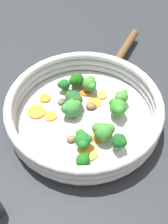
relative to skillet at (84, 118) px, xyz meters
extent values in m
plane|color=#23262A|center=(0.00, 0.00, -0.01)|extent=(4.00, 4.00, 0.00)
cylinder|color=#B2B5B7|center=(0.00, 0.00, 0.00)|extent=(0.36, 0.36, 0.02)
torus|color=#B7B9BD|center=(0.00, 0.00, 0.02)|extent=(0.38, 0.38, 0.02)
torus|color=#B7B9BD|center=(0.00, 0.00, 0.04)|extent=(0.38, 0.38, 0.02)
torus|color=#B7B9BD|center=(0.00, 0.00, 0.06)|extent=(0.38, 0.38, 0.02)
cylinder|color=brown|center=(-0.05, -0.28, 0.02)|extent=(0.06, 0.21, 0.02)
sphere|color=#AEB5BC|center=(-0.08, -0.15, 0.01)|extent=(0.01, 0.01, 0.01)
sphere|color=#B1B8B5|center=(0.02, -0.17, 0.01)|extent=(0.01, 0.01, 0.01)
cylinder|color=orange|center=(0.12, -0.03, 0.01)|extent=(0.04, 0.04, 0.01)
cylinder|color=gold|center=(-0.03, -0.08, 0.01)|extent=(0.03, 0.03, 0.00)
cylinder|color=orange|center=(-0.01, -0.05, 0.01)|extent=(0.05, 0.05, 0.00)
cylinder|color=orange|center=(0.02, -0.08, 0.01)|extent=(0.04, 0.04, 0.00)
cylinder|color=#EF9B36|center=(-0.04, 0.10, 0.01)|extent=(0.06, 0.06, 0.01)
cylinder|color=orange|center=(0.08, 0.02, 0.01)|extent=(0.03, 0.03, 0.00)
cylinder|color=orange|center=(0.12, 0.02, 0.01)|extent=(0.07, 0.07, 0.01)
cylinder|color=orange|center=(-0.05, 0.06, 0.01)|extent=(0.04, 0.04, 0.00)
cylinder|color=#7CB55D|center=(-0.10, 0.07, 0.02)|extent=(0.01, 0.01, 0.02)
sphere|color=#184A1C|center=(-0.10, 0.07, 0.04)|extent=(0.03, 0.03, 0.03)
sphere|color=#114123|center=(-0.10, 0.08, 0.04)|extent=(0.02, 0.02, 0.02)
sphere|color=#154E14|center=(-0.11, 0.08, 0.05)|extent=(0.02, 0.02, 0.02)
sphere|color=#115321|center=(-0.11, 0.08, 0.04)|extent=(0.02, 0.02, 0.02)
cylinder|color=#699045|center=(-0.02, 0.09, 0.02)|extent=(0.01, 0.01, 0.02)
sphere|color=#1C601F|center=(-0.02, 0.09, 0.04)|extent=(0.04, 0.04, 0.04)
sphere|color=#1E6220|center=(-0.03, 0.10, 0.04)|extent=(0.02, 0.02, 0.02)
sphere|color=#206720|center=(-0.01, 0.08, 0.04)|extent=(0.02, 0.02, 0.02)
sphere|color=#1D5A20|center=(-0.03, 0.09, 0.04)|extent=(0.02, 0.02, 0.02)
cylinder|color=#689844|center=(0.01, -0.09, 0.02)|extent=(0.01, 0.01, 0.01)
sphere|color=#3C762D|center=(0.01, -0.09, 0.03)|extent=(0.04, 0.04, 0.04)
sphere|color=#347C30|center=(0.00, -0.08, 0.04)|extent=(0.02, 0.02, 0.02)
sphere|color=#416C25|center=(0.01, -0.10, 0.04)|extent=(0.02, 0.02, 0.02)
cylinder|color=#6E8455|center=(-0.03, 0.13, 0.01)|extent=(0.02, 0.02, 0.01)
sphere|color=#195814|center=(-0.03, 0.13, 0.03)|extent=(0.03, 0.03, 0.03)
sphere|color=#165F0E|center=(-0.04, 0.12, 0.03)|extent=(0.01, 0.01, 0.01)
sphere|color=#1A4F16|center=(-0.03, 0.14, 0.03)|extent=(0.01, 0.01, 0.01)
cylinder|color=#8DAF61|center=(0.03, 0.01, 0.01)|extent=(0.01, 0.01, 0.01)
sphere|color=#357631|center=(0.03, 0.01, 0.03)|extent=(0.04, 0.04, 0.04)
sphere|color=#387E32|center=(0.02, -0.01, 0.04)|extent=(0.02, 0.02, 0.02)
sphere|color=#2E743A|center=(0.04, 0.02, 0.04)|extent=(0.02, 0.02, 0.02)
cylinder|color=#7B9F5A|center=(0.04, -0.03, 0.01)|extent=(0.02, 0.02, 0.01)
sphere|color=#1D4E21|center=(0.04, -0.03, 0.03)|extent=(0.04, 0.04, 0.04)
sphere|color=#22571C|center=(0.05, -0.03, 0.04)|extent=(0.02, 0.02, 0.02)
sphere|color=#254B18|center=(0.02, -0.02, 0.04)|extent=(0.03, 0.03, 0.03)
sphere|color=#27511F|center=(0.03, -0.01, 0.04)|extent=(0.02, 0.02, 0.02)
cylinder|color=#83AD6A|center=(0.05, -0.10, 0.01)|extent=(0.01, 0.01, 0.01)
sphere|color=#154E10|center=(0.05, -0.10, 0.03)|extent=(0.04, 0.04, 0.04)
sphere|color=#18520A|center=(0.05, -0.11, 0.03)|extent=(0.02, 0.02, 0.02)
sphere|color=#13530B|center=(0.05, -0.08, 0.04)|extent=(0.02, 0.02, 0.02)
cylinder|color=#88AC61|center=(-0.08, -0.06, 0.02)|extent=(0.01, 0.01, 0.02)
sphere|color=#3C8131|center=(-0.08, -0.06, 0.04)|extent=(0.03, 0.03, 0.03)
sphere|color=#438531|center=(-0.08, -0.05, 0.04)|extent=(0.02, 0.02, 0.02)
sphere|color=#3E8534|center=(-0.07, -0.07, 0.04)|extent=(0.01, 0.01, 0.01)
sphere|color=#35842D|center=(-0.09, -0.07, 0.04)|extent=(0.01, 0.01, 0.01)
cylinder|color=#86AF6B|center=(-0.08, -0.02, 0.02)|extent=(0.01, 0.01, 0.02)
sphere|color=#317E25|center=(-0.08, -0.02, 0.04)|extent=(0.04, 0.04, 0.04)
sphere|color=#32862D|center=(-0.08, -0.01, 0.05)|extent=(0.02, 0.02, 0.02)
sphere|color=#30781D|center=(-0.07, -0.03, 0.05)|extent=(0.02, 0.02, 0.02)
cylinder|color=#75A751|center=(0.07, -0.07, 0.02)|extent=(0.01, 0.01, 0.01)
sphere|color=#18581C|center=(0.07, -0.07, 0.03)|extent=(0.03, 0.03, 0.03)
sphere|color=#14591F|center=(0.08, -0.07, 0.03)|extent=(0.02, 0.02, 0.02)
sphere|color=#1A5022|center=(0.06, -0.07, 0.04)|extent=(0.01, 0.01, 0.01)
cylinder|color=#6E9F56|center=(-0.06, 0.06, 0.02)|extent=(0.01, 0.01, 0.02)
sphere|color=#36782B|center=(-0.06, 0.06, 0.04)|extent=(0.04, 0.04, 0.04)
sphere|color=#3B762B|center=(-0.05, 0.05, 0.04)|extent=(0.03, 0.03, 0.03)
sphere|color=#3E6E2B|center=(-0.07, 0.05, 0.04)|extent=(0.02, 0.02, 0.02)
ellipsoid|color=brown|center=(-0.01, -0.03, 0.02)|extent=(0.03, 0.03, 0.01)
ellipsoid|color=brown|center=(0.01, 0.08, 0.01)|extent=(0.03, 0.03, 0.01)
ellipsoid|color=brown|center=(0.06, -0.05, 0.01)|extent=(0.02, 0.03, 0.01)
ellipsoid|color=brown|center=(0.07, -0.03, 0.01)|extent=(0.03, 0.03, 0.01)
camera|label=1|loc=(-0.11, 0.40, 0.52)|focal=42.00mm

